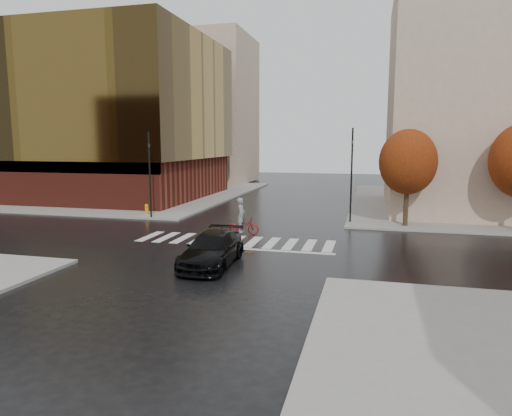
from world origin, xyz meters
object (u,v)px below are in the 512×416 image
(traffic_light_nw, at_px, (150,170))
(fire_hydrant, at_px, (147,209))
(sedan, at_px, (212,250))
(traffic_light_ne, at_px, (352,170))
(cyclist, at_px, (242,222))

(traffic_light_nw, xyz_separation_m, fire_hydrant, (-0.99, 1.18, -3.09))
(sedan, height_order, fire_hydrant, sedan)
(traffic_light_ne, distance_m, fire_hydrant, 16.02)
(sedan, xyz_separation_m, traffic_light_nw, (-8.89, 11.18, 2.92))
(fire_hydrant, bearing_deg, traffic_light_ne, 1.70)
(traffic_light_nw, xyz_separation_m, traffic_light_ne, (14.69, 1.65, 0.15))
(traffic_light_ne, relative_size, fire_hydrant, 8.06)
(cyclist, height_order, traffic_light_ne, traffic_light_ne)
(sedan, bearing_deg, cyclist, 92.97)
(traffic_light_nw, relative_size, fire_hydrant, 7.78)
(sedan, height_order, cyclist, cyclist)
(cyclist, xyz_separation_m, traffic_light_nw, (-8.26, 3.80, 2.90))
(sedan, xyz_separation_m, fire_hydrant, (-9.88, 12.37, -0.17))
(traffic_light_nw, distance_m, fire_hydrant, 3.46)
(traffic_light_nw, bearing_deg, traffic_light_ne, 72.68)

